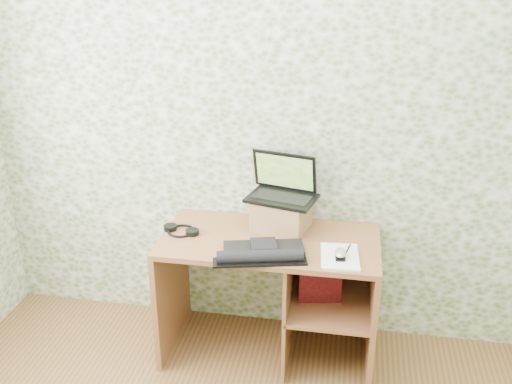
% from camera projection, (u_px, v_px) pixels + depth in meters
% --- Properties ---
extents(wall_back, '(3.50, 0.00, 3.50)m').
position_uv_depth(wall_back, '(279.00, 127.00, 3.20)').
color(wall_back, white).
rests_on(wall_back, ground).
extents(desk, '(1.20, 0.60, 0.75)m').
position_uv_depth(desk, '(284.00, 279.00, 3.25)').
color(desk, brown).
rests_on(desk, floor).
extents(riser, '(0.34, 0.31, 0.18)m').
position_uv_depth(riser, '(281.00, 214.00, 3.23)').
color(riser, olive).
rests_on(riser, desk).
extents(laptop, '(0.42, 0.34, 0.25)m').
position_uv_depth(laptop, '(283.00, 187.00, 3.21)').
color(laptop, black).
rests_on(laptop, riser).
extents(keyboard, '(0.49, 0.34, 0.07)m').
position_uv_depth(keyboard, '(262.00, 252.00, 2.95)').
color(keyboard, black).
rests_on(keyboard, desk).
extents(headphones, '(0.22, 0.19, 0.03)m').
position_uv_depth(headphones, '(181.00, 230.00, 3.21)').
color(headphones, black).
rests_on(headphones, desk).
extents(notepad, '(0.21, 0.29, 0.01)m').
position_uv_depth(notepad, '(340.00, 257.00, 2.94)').
color(notepad, white).
rests_on(notepad, desk).
extents(mouse, '(0.07, 0.10, 0.03)m').
position_uv_depth(mouse, '(340.00, 255.00, 2.91)').
color(mouse, silver).
rests_on(mouse, notepad).
extents(pen, '(0.03, 0.12, 0.01)m').
position_uv_depth(pen, '(348.00, 250.00, 2.99)').
color(pen, black).
rests_on(pen, notepad).
extents(red_box, '(0.25, 0.12, 0.28)m').
position_uv_depth(red_box, '(320.00, 278.00, 3.17)').
color(red_box, maroon).
rests_on(red_box, desk).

